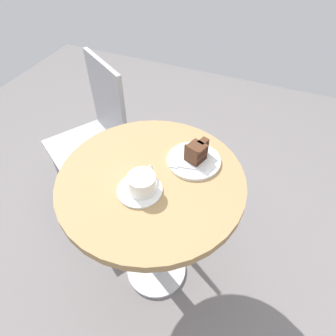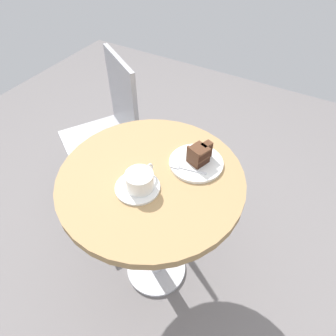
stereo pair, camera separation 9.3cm
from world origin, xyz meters
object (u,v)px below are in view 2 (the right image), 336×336
at_px(coffee_cup, 140,180).
at_px(cake_plate, 196,163).
at_px(cake_slice, 199,154).
at_px(teaspoon, 143,177).
at_px(napkin, 196,164).
at_px(cafe_chair, 111,124).
at_px(fork, 184,168).
at_px(saucer, 138,187).

relative_size(coffee_cup, cake_plate, 0.64).
relative_size(cake_plate, cake_slice, 1.99).
height_order(coffee_cup, teaspoon, coffee_cup).
distance_m(napkin, cafe_chair, 0.73).
bearing_deg(fork, coffee_cup, 47.06).
bearing_deg(teaspoon, coffee_cup, -105.85).
bearing_deg(cafe_chair, cake_plate, 10.05).
height_order(saucer, cake_slice, cake_slice).
bearing_deg(cake_slice, fork, 155.58).
bearing_deg(coffee_cup, teaspoon, 17.63).
bearing_deg(coffee_cup, cake_slice, -29.77).
relative_size(teaspoon, fork, 0.58).
relative_size(saucer, cafe_chair, 0.18).
height_order(cake_plate, fork, fork).
relative_size(saucer, fork, 1.16).
bearing_deg(fork, cafe_chair, -37.75).
xyz_separation_m(napkin, cafe_chair, (0.26, 0.65, -0.22)).
relative_size(saucer, napkin, 0.99).
relative_size(cake_plate, napkin, 1.28).
xyz_separation_m(coffee_cup, teaspoon, (0.04, 0.01, -0.03)).
bearing_deg(cake_plate, coffee_cup, 150.61).
bearing_deg(cake_plate, saucer, 149.73).
bearing_deg(fork, napkin, -125.17).
bearing_deg(napkin, cake_plate, 71.86).
relative_size(teaspoon, cake_slice, 0.77).
xyz_separation_m(coffee_cup, fork, (0.15, -0.09, -0.03)).
relative_size(saucer, teaspoon, 1.99).
bearing_deg(cake_plate, napkin, -108.14).
distance_m(teaspoon, cake_plate, 0.21).
xyz_separation_m(teaspoon, cake_plate, (0.17, -0.13, -0.01)).
relative_size(cake_slice, cafe_chair, 0.12).
bearing_deg(napkin, coffee_cup, 150.07).
distance_m(cake_plate, fork, 0.06).
relative_size(fork, cafe_chair, 0.16).
xyz_separation_m(cake_plate, fork, (-0.06, 0.02, 0.01)).
bearing_deg(coffee_cup, saucer, 126.19).
bearing_deg(saucer, napkin, -30.80).
height_order(teaspoon, napkin, teaspoon).
xyz_separation_m(coffee_cup, cake_slice, (0.22, -0.12, 0.00)).
distance_m(coffee_cup, fork, 0.18).
bearing_deg(teaspoon, fork, 12.86).
relative_size(coffee_cup, cafe_chair, 0.15).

